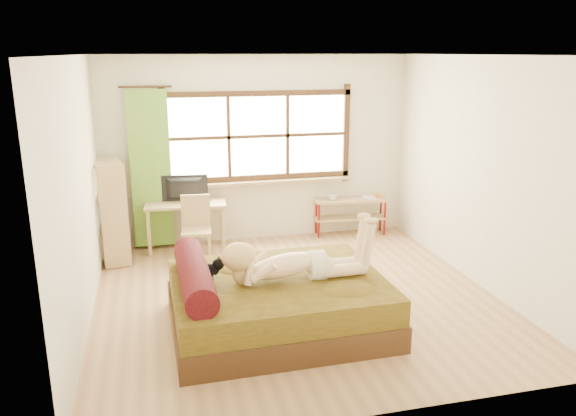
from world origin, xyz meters
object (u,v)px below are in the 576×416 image
object	(u,v)px
bookshelf	(112,212)
kitten	(205,269)
woman	(294,249)
chair	(196,224)
desk	(186,209)
bed	(273,301)
pipe_shelf	(351,208)

from	to	relation	value
bookshelf	kitten	bearing A→B (deg)	-76.17
woman	chair	bearing A→B (deg)	108.22
desk	chair	xyz separation A→B (m)	(0.11, -0.37, -0.12)
chair	bookshelf	bearing A→B (deg)	178.41
bed	kitten	bearing A→B (deg)	170.44
desk	pipe_shelf	distance (m)	2.52
woman	bookshelf	distance (m)	3.04
bed	desk	xyz separation A→B (m)	(-0.69, 2.59, 0.31)
woman	desk	xyz separation A→B (m)	(-0.90, 2.64, -0.25)
bed	woman	size ratio (longest dim) A/B	1.45
chair	kitten	bearing A→B (deg)	-87.14
bed	kitten	world-z (taller)	bed
pipe_shelf	bookshelf	size ratio (longest dim) A/B	0.84
desk	woman	bearing A→B (deg)	-66.20
pipe_shelf	bookshelf	world-z (taller)	bookshelf
kitten	bookshelf	bearing A→B (deg)	113.11
desk	chair	size ratio (longest dim) A/B	1.32
bed	pipe_shelf	bearing A→B (deg)	55.20
woman	desk	world-z (taller)	woman
kitten	desk	distance (m)	2.49
chair	pipe_shelf	bearing A→B (deg)	16.56
woman	pipe_shelf	xyz separation A→B (m)	(1.61, 2.76, -0.44)
chair	bookshelf	size ratio (longest dim) A/B	0.64
desk	bookshelf	world-z (taller)	bookshelf
woman	desk	distance (m)	2.80
kitten	chair	distance (m)	2.13
pipe_shelf	desk	bearing A→B (deg)	-171.54
bookshelf	pipe_shelf	bearing A→B (deg)	-4.29
woman	chair	size ratio (longest dim) A/B	1.72
bed	chair	size ratio (longest dim) A/B	2.49
kitten	bookshelf	world-z (taller)	bookshelf
kitten	bookshelf	size ratio (longest dim) A/B	0.24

